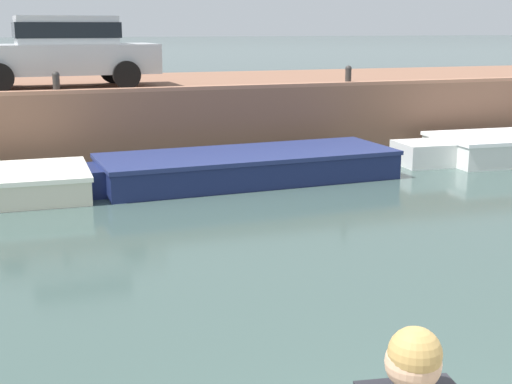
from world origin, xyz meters
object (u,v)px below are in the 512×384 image
object	(u,v)px
mooring_bollard_mid	(56,81)
mooring_bollard_east	(348,74)
boat_moored_central_navy	(234,167)
car_left_inner_silver	(62,48)

from	to	relation	value
mooring_bollard_mid	mooring_bollard_east	xyz separation A→B (m)	(6.50, 0.00, 0.00)
boat_moored_central_navy	car_left_inner_silver	world-z (taller)	car_left_inner_silver
boat_moored_central_navy	mooring_bollard_east	xyz separation A→B (m)	(3.38, 1.96, 1.60)
boat_moored_central_navy	car_left_inner_silver	xyz separation A→B (m)	(-2.87, 3.43, 2.20)
car_left_inner_silver	mooring_bollard_mid	size ratio (longest dim) A/B	9.54
boat_moored_central_navy	mooring_bollard_mid	bearing A→B (deg)	147.83
car_left_inner_silver	mooring_bollard_east	distance (m)	6.45
boat_moored_central_navy	mooring_bollard_mid	world-z (taller)	mooring_bollard_mid
mooring_bollard_east	car_left_inner_silver	bearing A→B (deg)	166.77
boat_moored_central_navy	mooring_bollard_mid	xyz separation A→B (m)	(-3.12, 1.96, 1.60)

